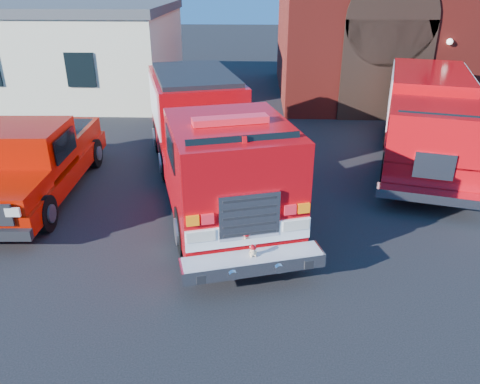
{
  "coord_description": "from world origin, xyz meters",
  "views": [
    {
      "loc": [
        0.35,
        -10.38,
        5.59
      ],
      "look_at": [
        0.0,
        -1.2,
        1.3
      ],
      "focal_mm": 35.0,
      "sensor_mm": 36.0,
      "label": 1
    }
  ],
  "objects_px": {
    "side_building": "(68,50)",
    "secondary_truck": "(428,117)",
    "fire_station": "(440,5)",
    "pickup_truck": "(33,162)",
    "fire_engine": "(208,139)"
  },
  "relations": [
    {
      "from": "side_building",
      "to": "fire_engine",
      "type": "xyz_separation_m",
      "value": [
        8.01,
        -11.25,
        -0.69
      ]
    },
    {
      "from": "side_building",
      "to": "pickup_truck",
      "type": "bearing_deg",
      "value": -74.4
    },
    {
      "from": "secondary_truck",
      "to": "pickup_truck",
      "type": "bearing_deg",
      "value": -164.51
    },
    {
      "from": "fire_station",
      "to": "secondary_truck",
      "type": "bearing_deg",
      "value": -108.42
    },
    {
      "from": "fire_station",
      "to": "fire_engine",
      "type": "xyz_separation_m",
      "value": [
        -9.98,
        -12.24,
        -2.74
      ]
    },
    {
      "from": "fire_station",
      "to": "pickup_truck",
      "type": "distance_m",
      "value": 19.74
    },
    {
      "from": "fire_engine",
      "to": "pickup_truck",
      "type": "distance_m",
      "value": 4.78
    },
    {
      "from": "side_building",
      "to": "secondary_truck",
      "type": "height_order",
      "value": "side_building"
    },
    {
      "from": "fire_station",
      "to": "secondary_truck",
      "type": "xyz_separation_m",
      "value": [
        -3.19,
        -9.56,
        -2.81
      ]
    },
    {
      "from": "pickup_truck",
      "to": "fire_engine",
      "type": "bearing_deg",
      "value": 6.28
    },
    {
      "from": "fire_station",
      "to": "pickup_truck",
      "type": "xyz_separation_m",
      "value": [
        -14.71,
        -12.76,
        -3.28
      ]
    },
    {
      "from": "side_building",
      "to": "secondary_truck",
      "type": "distance_m",
      "value": 17.13
    },
    {
      "from": "side_building",
      "to": "pickup_truck",
      "type": "distance_m",
      "value": 12.28
    },
    {
      "from": "pickup_truck",
      "to": "fire_station",
      "type": "bearing_deg",
      "value": 40.94
    },
    {
      "from": "fire_station",
      "to": "secondary_truck",
      "type": "distance_m",
      "value": 10.46
    }
  ]
}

